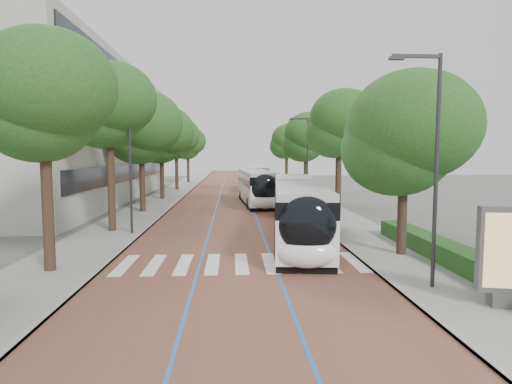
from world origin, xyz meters
TOP-DOWN VIEW (x-y plane):
  - ground at (0.00, 0.00)m, footprint 160.00×160.00m
  - road at (0.00, 40.00)m, footprint 11.00×140.00m
  - sidewalk_left at (-7.50, 40.00)m, footprint 4.00×140.00m
  - sidewalk_right at (7.50, 40.00)m, footprint 4.00×140.00m
  - kerb_left at (-5.60, 40.00)m, footprint 0.20×140.00m
  - kerb_right at (5.60, 40.00)m, footprint 0.20×140.00m
  - zebra_crossing at (0.20, 1.00)m, footprint 10.55×3.60m
  - lane_line_left at (-1.60, 40.00)m, footprint 0.12×126.00m
  - lane_line_right at (1.60, 40.00)m, footprint 0.12×126.00m
  - office_building at (-19.47, 28.00)m, footprint 18.11×40.00m
  - hedge at (9.10, 0.00)m, footprint 1.20×14.00m
  - streetlight_near at (6.62, -3.00)m, footprint 1.82×0.20m
  - streetlight_far at (6.62, 22.00)m, footprint 1.82×0.20m
  - lamp_post_left at (-6.10, 8.00)m, footprint 0.14×0.14m
  - trees_left at (-7.50, 26.22)m, footprint 6.32×60.34m
  - trees_right at (7.70, 19.59)m, footprint 5.93×47.48m
  - lead_bus at (3.59, 7.45)m, footprint 4.34×18.55m
  - bus_queued_0 at (2.18, 23.13)m, footprint 3.31×12.53m
  - bus_queued_1 at (3.02, 37.29)m, footprint 2.74×12.44m
  - ad_panel at (8.00, -5.00)m, footprint 1.53×0.72m

SIDE VIEW (x-z plane):
  - ground at x=0.00m, z-range 0.00..0.00m
  - road at x=0.00m, z-range 0.00..0.02m
  - lane_line_left at x=-1.60m, z-range 0.02..0.03m
  - lane_line_right at x=1.60m, z-range 0.02..0.03m
  - zebra_crossing at x=0.20m, z-range 0.02..0.03m
  - sidewalk_left at x=-7.50m, z-range 0.00..0.12m
  - sidewalk_right at x=7.50m, z-range 0.00..0.12m
  - kerb_left at x=-5.60m, z-range -0.01..0.13m
  - kerb_right at x=5.60m, z-range -0.01..0.13m
  - hedge at x=9.10m, z-range 0.12..0.92m
  - bus_queued_0 at x=2.18m, z-range 0.02..3.22m
  - bus_queued_1 at x=3.02m, z-range 0.02..3.22m
  - lead_bus at x=3.59m, z-range 0.03..3.23m
  - ad_panel at x=8.00m, z-range 0.20..3.27m
  - lamp_post_left at x=-6.10m, z-range 0.12..8.12m
  - streetlight_near at x=6.62m, z-range 0.82..8.82m
  - streetlight_far at x=6.62m, z-range 0.82..8.82m
  - trees_right at x=7.70m, z-range 1.67..10.62m
  - trees_left at x=-7.50m, z-range 1.89..11.51m
  - office_building at x=-19.47m, z-range 0.00..14.00m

